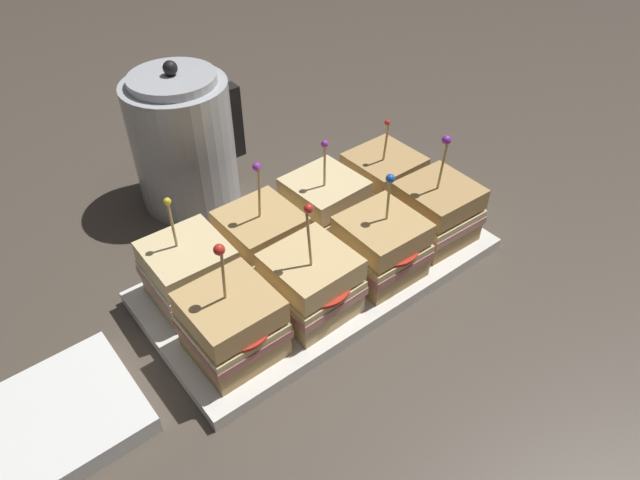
{
  "coord_description": "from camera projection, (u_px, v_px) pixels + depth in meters",
  "views": [
    {
      "loc": [
        -0.34,
        -0.43,
        0.53
      ],
      "look_at": [
        0.0,
        0.0,
        0.06
      ],
      "focal_mm": 32.0,
      "sensor_mm": 36.0,
      "label": 1
    }
  ],
  "objects": [
    {
      "name": "ground_plane",
      "position": [
        320.0,
        275.0,
        0.77
      ],
      "size": [
        6.0,
        6.0,
        0.0
      ],
      "primitive_type": "plane",
      "color": "#4C4238"
    },
    {
      "name": "sandwich_back_center_right",
      "position": [
        325.0,
        206.0,
        0.79
      ],
      "size": [
        0.1,
        0.1,
        0.15
      ],
      "color": "beige",
      "rests_on": "serving_platter"
    },
    {
      "name": "sandwich_back_far_right",
      "position": [
        383.0,
        179.0,
        0.84
      ],
      "size": [
        0.1,
        0.1,
        0.14
      ],
      "color": "tan",
      "rests_on": "serving_platter"
    },
    {
      "name": "sandwich_front_center_left",
      "position": [
        311.0,
        284.0,
        0.67
      ],
      "size": [
        0.1,
        0.1,
        0.17
      ],
      "color": "#DBB77A",
      "rests_on": "serving_platter"
    },
    {
      "name": "sandwich_front_far_right",
      "position": [
        437.0,
        212.0,
        0.77
      ],
      "size": [
        0.1,
        0.1,
        0.16
      ],
      "color": "tan",
      "rests_on": "serving_platter"
    },
    {
      "name": "napkin_stack",
      "position": [
        65.0,
        415.0,
        0.59
      ],
      "size": [
        0.15,
        0.15,
        0.02
      ],
      "color": "white",
      "rests_on": "ground_plane"
    },
    {
      "name": "kettle_steel",
      "position": [
        184.0,
        142.0,
        0.84
      ],
      "size": [
        0.17,
        0.15,
        0.22
      ],
      "color": "#B7BABF",
      "rests_on": "ground_plane"
    },
    {
      "name": "sandwich_front_center_right",
      "position": [
        381.0,
        247.0,
        0.72
      ],
      "size": [
        0.1,
        0.1,
        0.15
      ],
      "color": "tan",
      "rests_on": "serving_platter"
    },
    {
      "name": "sandwich_back_center_left",
      "position": [
        262.0,
        239.0,
        0.73
      ],
      "size": [
        0.1,
        0.1,
        0.16
      ],
      "color": "tan",
      "rests_on": "serving_platter"
    },
    {
      "name": "serving_platter",
      "position": [
        320.0,
        270.0,
        0.76
      ],
      "size": [
        0.46,
        0.23,
        0.02
      ],
      "color": "white",
      "rests_on": "ground_plane"
    },
    {
      "name": "sandwich_back_far_left",
      "position": [
        189.0,
        272.0,
        0.69
      ],
      "size": [
        0.1,
        0.1,
        0.15
      ],
      "color": "beige",
      "rests_on": "serving_platter"
    },
    {
      "name": "sandwich_front_far_left",
      "position": [
        232.0,
        325.0,
        0.62
      ],
      "size": [
        0.1,
        0.1,
        0.16
      ],
      "color": "tan",
      "rests_on": "serving_platter"
    }
  ]
}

